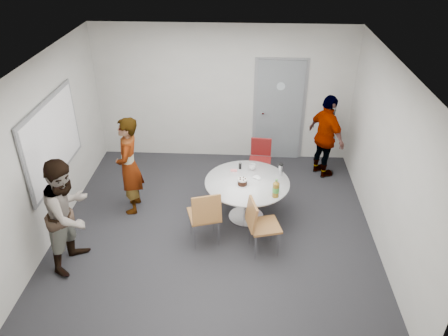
# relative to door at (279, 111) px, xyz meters

# --- Properties ---
(floor) EXTENTS (5.00, 5.00, 0.00)m
(floor) POSITION_rel_door_xyz_m (-1.10, -2.48, -1.03)
(floor) COLOR black
(floor) RESTS_ON ground
(ceiling) EXTENTS (5.00, 5.00, 0.00)m
(ceiling) POSITION_rel_door_xyz_m (-1.10, -2.48, 1.67)
(ceiling) COLOR silver
(ceiling) RESTS_ON wall_back
(wall_back) EXTENTS (5.00, 0.00, 5.00)m
(wall_back) POSITION_rel_door_xyz_m (-1.10, 0.02, 0.32)
(wall_back) COLOR #B6B5AD
(wall_back) RESTS_ON floor
(wall_left) EXTENTS (0.00, 5.00, 5.00)m
(wall_left) POSITION_rel_door_xyz_m (-3.60, -2.48, 0.32)
(wall_left) COLOR #B6B5AD
(wall_left) RESTS_ON floor
(wall_right) EXTENTS (0.00, 5.00, 5.00)m
(wall_right) POSITION_rel_door_xyz_m (1.40, -2.48, 0.32)
(wall_right) COLOR #B6B5AD
(wall_right) RESTS_ON floor
(wall_front) EXTENTS (5.00, 0.00, 5.00)m
(wall_front) POSITION_rel_door_xyz_m (-1.10, -4.98, 0.32)
(wall_front) COLOR #B6B5AD
(wall_front) RESTS_ON floor
(door) EXTENTS (1.02, 0.17, 2.12)m
(door) POSITION_rel_door_xyz_m (0.00, 0.00, 0.00)
(door) COLOR slate
(door) RESTS_ON wall_back
(whiteboard) EXTENTS (0.04, 1.90, 1.25)m
(whiteboard) POSITION_rel_door_xyz_m (-3.56, -2.28, 0.42)
(whiteboard) COLOR gray
(whiteboard) RESTS_ON wall_left
(table) EXTENTS (1.36, 1.36, 1.01)m
(table) POSITION_rel_door_xyz_m (-0.57, -2.14, -0.41)
(table) COLOR silver
(table) RESTS_ON floor
(chair_near_left) EXTENTS (0.57, 0.60, 0.95)m
(chair_near_left) POSITION_rel_door_xyz_m (-1.21, -2.85, -0.45)
(chair_near_left) COLOR brown
(chair_near_left) RESTS_ON floor
(chair_near_right) EXTENTS (0.56, 0.52, 0.90)m
(chair_near_right) POSITION_rel_door_xyz_m (-0.42, -2.96, -0.48)
(chair_near_right) COLOR brown
(chair_near_right) RESTS_ON floor
(chair_far) EXTENTS (0.43, 0.46, 0.83)m
(chair_far) POSITION_rel_door_xyz_m (-0.36, -0.91, -0.52)
(chair_far) COLOR maroon
(chair_far) RESTS_ON floor
(person_main) EXTENTS (0.45, 0.64, 1.69)m
(person_main) POSITION_rel_door_xyz_m (-2.53, -1.98, -0.18)
(person_main) COLOR #A5C6EA
(person_main) RESTS_ON floor
(person_left) EXTENTS (0.81, 0.94, 1.69)m
(person_left) POSITION_rel_door_xyz_m (-3.05, -3.31, -0.18)
(person_left) COLOR white
(person_left) RESTS_ON floor
(person_right) EXTENTS (0.81, 1.02, 1.62)m
(person_right) POSITION_rel_door_xyz_m (0.85, -0.66, -0.22)
(person_right) COLOR black
(person_right) RESTS_ON floor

